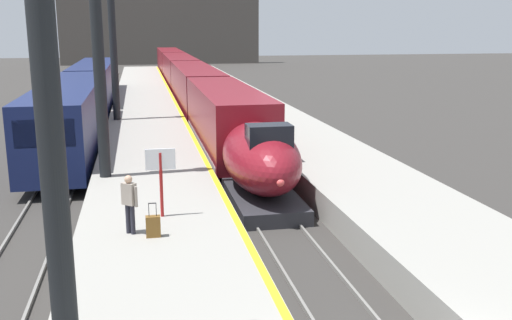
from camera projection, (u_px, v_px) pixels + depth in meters
name	position (u px, v px, depth m)	size (l,w,h in m)	color
platform_left	(149.00, 140.00, 32.74)	(4.80, 110.00, 1.05)	gray
platform_right	(288.00, 134.00, 34.30)	(4.80, 110.00, 1.05)	gray
platform_left_safety_stripe	(189.00, 129.00, 33.06)	(0.20, 107.80, 0.01)	yellow
rail_main_left	(202.00, 137.00, 36.11)	(0.08, 110.00, 0.12)	slate
rail_main_right	(226.00, 136.00, 36.40)	(0.08, 110.00, 0.12)	slate
rail_secondary_left	(67.00, 142.00, 34.55)	(0.08, 110.00, 0.12)	slate
rail_secondary_right	(93.00, 141.00, 34.84)	(0.08, 110.00, 0.12)	slate
highspeed_train_main	(187.00, 79.00, 54.32)	(2.92, 75.15, 3.60)	maroon
regional_train_adjacent	(85.00, 96.00, 39.63)	(2.85, 36.60, 3.80)	#141E4C
station_column_near	(43.00, 47.00, 8.99)	(4.00, 0.68, 8.90)	black
station_column_mid	(96.00, 18.00, 21.25)	(4.00, 0.68, 10.07)	black
station_column_far	(112.00, 19.00, 35.03)	(4.00, 0.68, 10.40)	black
passenger_near_edge	(129.00, 200.00, 16.13)	(0.46, 0.41, 1.69)	#23232D
rolling_suitcase	(153.00, 226.00, 16.03)	(0.40, 0.22, 0.98)	brown
departure_info_board	(161.00, 169.00, 17.50)	(0.90, 0.10, 2.12)	maroon
terminus_back_wall	(161.00, 25.00, 105.88)	(36.00, 2.00, 14.00)	#4C4742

